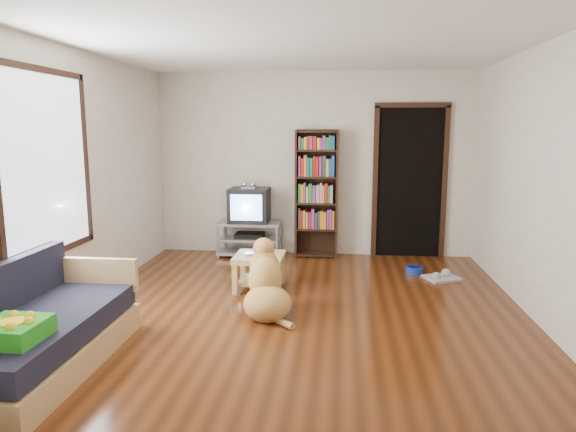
# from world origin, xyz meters

# --- Properties ---
(ground) EXTENTS (5.00, 5.00, 0.00)m
(ground) POSITION_xyz_m (0.00, 0.00, 0.00)
(ground) COLOR #57270E
(ground) RESTS_ON ground
(ceiling) EXTENTS (5.00, 5.00, 0.00)m
(ceiling) POSITION_xyz_m (0.00, 0.00, 2.60)
(ceiling) COLOR white
(ceiling) RESTS_ON ground
(wall_back) EXTENTS (4.50, 0.00, 4.50)m
(wall_back) POSITION_xyz_m (0.00, 2.50, 1.30)
(wall_back) COLOR beige
(wall_back) RESTS_ON ground
(wall_front) EXTENTS (4.50, 0.00, 4.50)m
(wall_front) POSITION_xyz_m (0.00, -2.50, 1.30)
(wall_front) COLOR beige
(wall_front) RESTS_ON ground
(wall_left) EXTENTS (0.00, 5.00, 5.00)m
(wall_left) POSITION_xyz_m (-2.25, 0.00, 1.30)
(wall_left) COLOR beige
(wall_left) RESTS_ON ground
(wall_right) EXTENTS (0.00, 5.00, 5.00)m
(wall_right) POSITION_xyz_m (2.25, 0.00, 1.30)
(wall_right) COLOR beige
(wall_right) RESTS_ON ground
(green_cushion) EXTENTS (0.40, 0.40, 0.13)m
(green_cushion) POSITION_xyz_m (-1.75, -1.84, 0.48)
(green_cushion) COLOR #30971B
(green_cushion) RESTS_ON sofa
(laptop) EXTENTS (0.35, 0.28, 0.02)m
(laptop) POSITION_xyz_m (-0.51, 0.70, 0.41)
(laptop) COLOR silver
(laptop) RESTS_ON coffee_table
(dog_bowl) EXTENTS (0.22, 0.22, 0.08)m
(dog_bowl) POSITION_xyz_m (1.34, 1.58, 0.04)
(dog_bowl) COLOR navy
(dog_bowl) RESTS_ON ground
(grey_rag) EXTENTS (0.49, 0.45, 0.03)m
(grey_rag) POSITION_xyz_m (1.64, 1.33, 0.01)
(grey_rag) COLOR #ABABAB
(grey_rag) RESTS_ON ground
(window) EXTENTS (0.03, 1.46, 1.70)m
(window) POSITION_xyz_m (-2.23, -0.50, 1.50)
(window) COLOR white
(window) RESTS_ON wall_left
(doorway) EXTENTS (1.03, 0.05, 2.19)m
(doorway) POSITION_xyz_m (1.35, 2.48, 1.12)
(doorway) COLOR black
(doorway) RESTS_ON wall_back
(tv_stand) EXTENTS (0.90, 0.45, 0.50)m
(tv_stand) POSITION_xyz_m (-0.90, 2.25, 0.27)
(tv_stand) COLOR #99999E
(tv_stand) RESTS_ON ground
(crt_tv) EXTENTS (0.55, 0.52, 0.58)m
(crt_tv) POSITION_xyz_m (-0.90, 2.27, 0.74)
(crt_tv) COLOR black
(crt_tv) RESTS_ON tv_stand
(bookshelf) EXTENTS (0.60, 0.30, 1.80)m
(bookshelf) POSITION_xyz_m (0.05, 2.34, 1.00)
(bookshelf) COLOR black
(bookshelf) RESTS_ON ground
(sofa) EXTENTS (0.80, 1.80, 0.80)m
(sofa) POSITION_xyz_m (-1.87, -1.38, 0.26)
(sofa) COLOR tan
(sofa) RESTS_ON ground
(coffee_table) EXTENTS (0.55, 0.55, 0.40)m
(coffee_table) POSITION_xyz_m (-0.51, 0.73, 0.28)
(coffee_table) COLOR tan
(coffee_table) RESTS_ON ground
(dog) EXTENTS (0.59, 0.84, 0.75)m
(dog) POSITION_xyz_m (-0.32, -0.05, 0.27)
(dog) COLOR #C6854C
(dog) RESTS_ON ground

